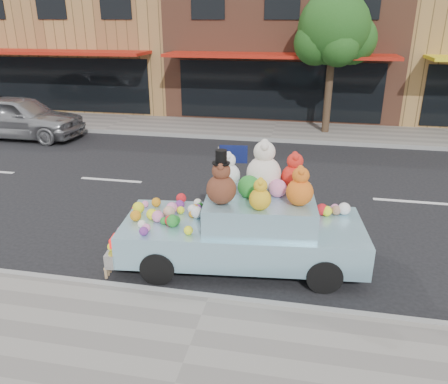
# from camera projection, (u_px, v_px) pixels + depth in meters

# --- Properties ---
(ground) EXTENTS (120.00, 120.00, 0.00)m
(ground) POSITION_uv_depth(u_px,v_px,m) (252.00, 190.00, 11.60)
(ground) COLOR black
(ground) RESTS_ON ground
(near_sidewalk) EXTENTS (60.00, 3.00, 0.12)m
(near_sidewalk) POSITION_uv_depth(u_px,v_px,m) (183.00, 366.00, 5.65)
(near_sidewalk) COLOR gray
(near_sidewalk) RESTS_ON ground
(far_sidewalk) EXTENTS (60.00, 3.00, 0.12)m
(far_sidewalk) POSITION_uv_depth(u_px,v_px,m) (274.00, 131.00, 17.49)
(far_sidewalk) COLOR gray
(far_sidewalk) RESTS_ON ground
(near_kerb) EXTENTS (60.00, 0.12, 0.13)m
(near_kerb) POSITION_uv_depth(u_px,v_px,m) (209.00, 298.00, 7.02)
(near_kerb) COLOR gray
(near_kerb) RESTS_ON ground
(far_kerb) EXTENTS (60.00, 0.12, 0.13)m
(far_kerb) POSITION_uv_depth(u_px,v_px,m) (270.00, 140.00, 16.13)
(far_kerb) COLOR gray
(far_kerb) RESTS_ON ground
(storefront_left) EXTENTS (10.00, 9.80, 7.30)m
(storefront_left) POSITION_uv_depth(u_px,v_px,m) (96.00, 31.00, 22.96)
(storefront_left) COLOR #A37A44
(storefront_left) RESTS_ON ground
(storefront_mid) EXTENTS (10.00, 9.80, 7.30)m
(storefront_mid) POSITION_uv_depth(u_px,v_px,m) (287.00, 32.00, 21.15)
(storefront_mid) COLOR brown
(storefront_mid) RESTS_ON ground
(street_tree) EXTENTS (3.00, 2.70, 5.22)m
(street_tree) POSITION_uv_depth(u_px,v_px,m) (334.00, 35.00, 15.82)
(street_tree) COLOR #38281C
(street_tree) RESTS_ON ground
(car_silver) EXTENTS (4.72, 1.93, 1.60)m
(car_silver) POSITION_uv_depth(u_px,v_px,m) (20.00, 117.00, 16.39)
(car_silver) COLOR #9FA0A4
(car_silver) RESTS_ON ground
(art_car) EXTENTS (4.64, 2.20, 2.28)m
(art_car) POSITION_uv_depth(u_px,v_px,m) (245.00, 224.00, 7.87)
(art_car) COLOR black
(art_car) RESTS_ON ground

